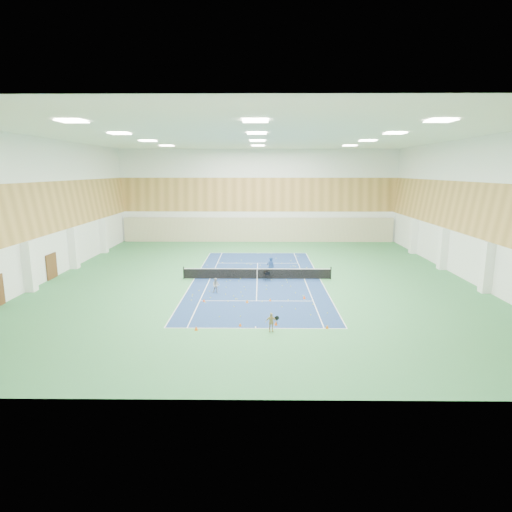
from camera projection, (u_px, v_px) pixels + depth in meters
The scene contains 21 objects.
ground at pixel (257, 279), 37.25m from camera, with size 40.00×40.00×0.00m, color #327642.
room_shell at pixel (257, 210), 36.06m from camera, with size 36.00×40.00×12.00m, color white, non-canonical shape.
wood_cladding at pixel (257, 186), 35.67m from camera, with size 36.00×40.00×8.00m, color #BC8945, non-canonical shape.
ceiling_light_grid at pixel (257, 138), 34.90m from camera, with size 21.40×25.40×0.06m, color white, non-canonical shape.
court_surface at pixel (257, 279), 37.24m from camera, with size 10.97×23.77×0.01m, color navy.
tennis_balls_scatter at pixel (257, 278), 37.24m from camera, with size 10.57×22.77×0.07m, color yellow, non-canonical shape.
tennis_net at pixel (257, 273), 37.14m from camera, with size 12.80×0.10×1.10m, color black, non-canonical shape.
back_curtain at pixel (258, 230), 56.29m from camera, with size 35.40×0.16×3.20m, color #C6B793.
door_left_b at pixel (52, 266), 37.22m from camera, with size 0.08×1.80×2.20m, color #593319.
coach at pixel (270, 267), 37.64m from camera, with size 0.68×0.44×1.86m, color navy.
child_court at pixel (216, 285), 32.98m from camera, with size 0.56×0.44×1.16m, color #9C9DA5.
child_apron at pixel (271, 322), 25.02m from camera, with size 0.67×0.28×1.15m, color tan.
ball_cart at pixel (267, 276), 36.57m from camera, with size 0.47×0.47×0.82m, color black, non-canonical shape.
cone_svc_a at pixel (204, 300), 30.79m from camera, with size 0.20×0.20×0.22m, color #FF460D.
cone_svc_b at pixel (247, 301), 30.55m from camera, with size 0.21×0.21×0.23m, color orange.
cone_svc_c at pixel (270, 300), 30.95m from camera, with size 0.19×0.19×0.21m, color #ED5F0C.
cone_svc_d at pixel (304, 297), 31.47m from camera, with size 0.23×0.23×0.25m, color #FF4E0D.
cone_base_a at pixel (196, 328), 25.31m from camera, with size 0.23×0.23×0.25m, color #FF5F0D.
cone_base_b at pixel (240, 325), 25.94m from camera, with size 0.19×0.19×0.21m, color orange.
cone_base_c at pixel (276, 323), 26.11m from camera, with size 0.22×0.22×0.24m, color #FF5D0D.
cone_base_d at pixel (327, 327), 25.58m from camera, with size 0.20×0.20×0.23m, color #D8660B.
Camera 1 is at (0.29, -36.12, 9.31)m, focal length 30.00 mm.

